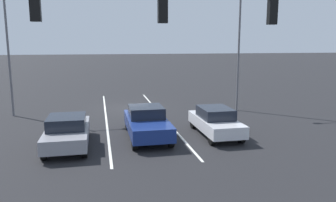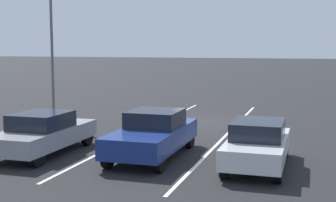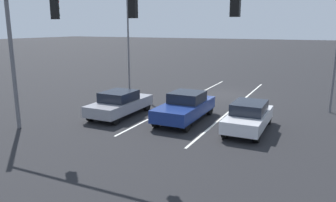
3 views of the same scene
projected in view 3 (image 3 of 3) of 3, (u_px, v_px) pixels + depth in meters
The scene contains 9 objects.
ground_plane at pixel (223, 94), 25.16m from camera, with size 240.00×240.00×0.00m, color black.
lane_stripe_left_divider at pixel (237, 105), 21.81m from camera, with size 0.12×17.87×0.01m, color silver.
lane_stripe_center_divider at pixel (187, 100), 23.35m from camera, with size 0.12×17.87×0.01m, color silver.
car_silver_leftlane_front at pixel (249, 116), 16.25m from camera, with size 1.74×4.26×1.45m.
car_navy_midlane_front at pixel (185, 107), 18.03m from camera, with size 1.94×4.77×1.56m.
car_gray_rightlane_front at pixel (120, 103), 19.01m from camera, with size 1.88×4.52×1.46m.
traffic_signal_gantry at pixel (84, 23), 13.75m from camera, with size 13.68×0.37×6.92m.
street_lamp_right_shoulder at pixel (130, 25), 26.24m from camera, with size 2.23×0.24×9.18m.
street_lamp_left_shoulder at pixel (335, 29), 18.85m from camera, with size 1.96×0.24×8.71m.
Camera 3 is at (-6.87, 24.05, 5.07)m, focal length 35.00 mm.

